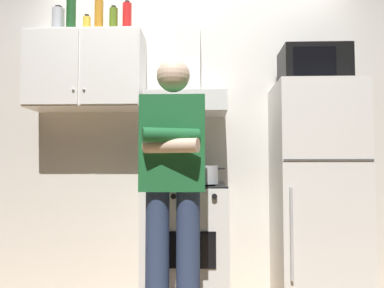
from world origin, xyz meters
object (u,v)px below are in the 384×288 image
at_px(bottle_liquor_amber, 99,17).
at_px(bottle_spice_jar, 87,25).
at_px(refrigerator, 317,194).
at_px(bottle_canister_steel, 58,22).
at_px(upper_cabinet, 86,71).
at_px(bottle_olive_oil, 113,21).
at_px(bottle_wine_green, 71,13).
at_px(bottle_soda_red, 127,19).
at_px(range_hood, 187,90).
at_px(stove_oven, 186,244).
at_px(microwave, 314,67).
at_px(person_standing, 173,183).
at_px(cooking_pot, 204,175).

height_order(bottle_liquor_amber, bottle_spice_jar, bottle_liquor_amber).
height_order(refrigerator, bottle_canister_steel, bottle_canister_steel).
height_order(upper_cabinet, refrigerator, upper_cabinet).
xyz_separation_m(refrigerator, bottle_olive_oil, (-1.54, 0.15, 1.36)).
bearing_deg(bottle_wine_green, bottle_soda_red, 7.76).
relative_size(range_hood, refrigerator, 0.47).
height_order(stove_oven, microwave, microwave).
relative_size(bottle_canister_steel, bottle_spice_jar, 1.50).
bearing_deg(stove_oven, microwave, 1.15).
distance_m(stove_oven, refrigerator, 1.02).
xyz_separation_m(upper_cabinet, bottle_spice_jar, (-0.00, 0.00, 0.37)).
xyz_separation_m(person_standing, bottle_soda_red, (-0.44, 0.76, 1.28)).
xyz_separation_m(stove_oven, bottle_wine_green, (-0.92, 0.10, 1.78)).
distance_m(refrigerator, cooking_pot, 0.84).
relative_size(upper_cabinet, bottle_liquor_amber, 2.99).
height_order(bottle_canister_steel, bottle_soda_red, bottle_soda_red).
xyz_separation_m(stove_oven, bottle_spice_jar, (-0.80, 0.13, 1.69)).
bearing_deg(bottle_olive_oil, range_hood, -2.66).
distance_m(stove_oven, bottle_canister_steel, 2.02).
relative_size(range_hood, bottle_liquor_amber, 2.49).
bearing_deg(refrigerator, cooking_pot, -171.68).
relative_size(range_hood, microwave, 1.56).
xyz_separation_m(range_hood, bottle_soda_red, (-0.49, 0.03, 0.58)).
height_order(refrigerator, person_standing, person_standing).
distance_m(range_hood, microwave, 0.97).
xyz_separation_m(refrigerator, bottle_soda_red, (-1.44, 0.16, 1.38)).
bearing_deg(person_standing, bottle_wine_green, 141.05).
relative_size(microwave, bottle_olive_oil, 2.02).
bearing_deg(bottle_spice_jar, person_standing, -44.31).
bearing_deg(bottle_soda_red, range_hood, -3.53).
xyz_separation_m(stove_oven, refrigerator, (0.95, 0.00, 0.37)).
xyz_separation_m(range_hood, bottle_wine_green, (-0.92, -0.03, 0.61)).
distance_m(upper_cabinet, bottle_canister_steel, 0.48).
height_order(bottle_wine_green, bottle_liquor_amber, bottle_wine_green).
xyz_separation_m(range_hood, bottle_liquor_amber, (-0.71, 0.01, 0.60)).
xyz_separation_m(stove_oven, microwave, (0.95, 0.02, 1.31)).
height_order(bottle_canister_steel, bottle_olive_oil, bottle_canister_steel).
height_order(cooking_pot, bottle_wine_green, bottle_wine_green).
distance_m(microwave, bottle_canister_steel, 2.04).
distance_m(range_hood, bottle_spice_jar, 0.96).
distance_m(refrigerator, bottle_canister_steel, 2.42).
height_order(microwave, person_standing, microwave).
relative_size(cooking_pot, bottle_olive_oil, 1.26).
xyz_separation_m(upper_cabinet, range_hood, (0.80, 0.00, -0.15)).
relative_size(bottle_liquor_amber, bottle_soda_red, 1.09).
bearing_deg(bottle_canister_steel, bottle_soda_red, 0.95).
bearing_deg(bottle_liquor_amber, upper_cabinet, -169.75).
xyz_separation_m(bottle_liquor_amber, bottle_canister_steel, (-0.33, 0.01, -0.03)).
xyz_separation_m(bottle_wine_green, bottle_canister_steel, (-0.12, 0.05, -0.05)).
bearing_deg(bottle_wine_green, bottle_olive_oil, 9.88).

